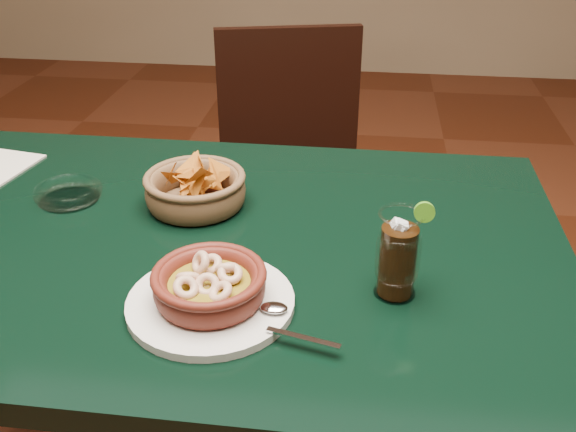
# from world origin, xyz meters

# --- Properties ---
(dining_table) EXTENTS (1.20, 0.80, 0.75)m
(dining_table) POSITION_xyz_m (0.00, 0.00, 0.65)
(dining_table) COLOR black
(dining_table) RESTS_ON ground
(dining_chair) EXTENTS (0.51, 0.51, 0.91)m
(dining_chair) POSITION_xyz_m (0.06, 0.71, 0.50)
(dining_chair) COLOR black
(dining_chair) RESTS_ON ground
(shrimp_plate) EXTENTS (0.31, 0.24, 0.07)m
(shrimp_plate) POSITION_xyz_m (0.05, -0.19, 0.78)
(shrimp_plate) COLOR silver
(shrimp_plate) RESTS_ON dining_table
(chip_basket) EXTENTS (0.22, 0.22, 0.13)m
(chip_basket) POSITION_xyz_m (-0.04, 0.10, 0.78)
(chip_basket) COLOR brown
(chip_basket) RESTS_ON dining_table
(guacamole_ramekin) EXTENTS (0.11, 0.11, 0.04)m
(guacamole_ramekin) POSITION_xyz_m (-0.05, 0.18, 0.77)
(guacamole_ramekin) COLOR #4F1911
(guacamole_ramekin) RESTS_ON dining_table
(cola_drink) EXTENTS (0.13, 0.13, 0.15)m
(cola_drink) POSITION_xyz_m (0.31, -0.12, 0.82)
(cola_drink) COLOR white
(cola_drink) RESTS_ON dining_table
(glass_ashtray) EXTENTS (0.13, 0.13, 0.03)m
(glass_ashtray) POSITION_xyz_m (-0.28, 0.09, 0.76)
(glass_ashtray) COLOR white
(glass_ashtray) RESTS_ON dining_table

